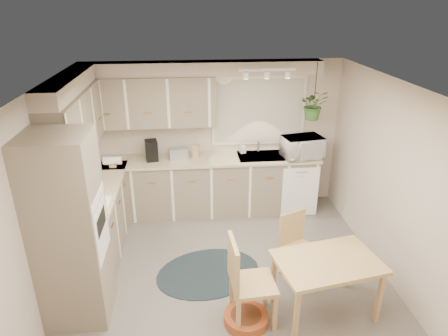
{
  "coord_description": "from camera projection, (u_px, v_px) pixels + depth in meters",
  "views": [
    {
      "loc": [
        -0.43,
        -4.0,
        3.26
      ],
      "look_at": [
        0.0,
        0.55,
        1.3
      ],
      "focal_mm": 32.0,
      "sensor_mm": 36.0,
      "label": 1
    }
  ],
  "objects": [
    {
      "name": "pet_bed",
      "position": [
        246.0,
        318.0,
        4.32
      ],
      "size": [
        0.57,
        0.57,
        0.11
      ],
      "primitive_type": "cylinder",
      "rotation": [
        0.0,
        0.0,
        -0.19
      ],
      "color": "#BF5726",
      "rests_on": "floor"
    },
    {
      "name": "upper_cab_left",
      "position": [
        76.0,
        121.0,
        5.02
      ],
      "size": [
        0.35,
        2.0,
        0.75
      ],
      "primitive_type": "cube",
      "color": "gray",
      "rests_on": "wall_left"
    },
    {
      "name": "chair_left",
      "position": [
        253.0,
        281.0,
        4.19
      ],
      "size": [
        0.51,
        0.51,
        1.02
      ],
      "primitive_type": "cube",
      "rotation": [
        0.0,
        0.0,
        -1.5
      ],
      "color": "tan",
      "rests_on": "floor"
    },
    {
      "name": "base_cab_left",
      "position": [
        98.0,
        220.0,
        5.46
      ],
      "size": [
        0.6,
        1.85,
        0.9
      ],
      "primitive_type": "cube",
      "color": "gray",
      "rests_on": "floor"
    },
    {
      "name": "floor",
      "position": [
        228.0,
        280.0,
        4.99
      ],
      "size": [
        4.2,
        4.2,
        0.0
      ],
      "primitive_type": "plane",
      "color": "slate",
      "rests_on": "ground"
    },
    {
      "name": "wall_back",
      "position": [
        215.0,
        136.0,
        6.43
      ],
      "size": [
        4.0,
        0.04,
        2.4
      ],
      "primitive_type": "cube",
      "color": "beige",
      "rests_on": "floor"
    },
    {
      "name": "soffit_left",
      "position": [
        69.0,
        83.0,
        4.83
      ],
      "size": [
        0.3,
        2.0,
        0.2
      ],
      "primitive_type": "cube",
      "color": "beige",
      "rests_on": "wall_left"
    },
    {
      "name": "coffee_maker",
      "position": [
        152.0,
        150.0,
        6.11
      ],
      "size": [
        0.21,
        0.25,
        0.32
      ],
      "primitive_type": "cube",
      "rotation": [
        0.0,
        0.0,
        0.18
      ],
      "color": "black",
      "rests_on": "counter_back"
    },
    {
      "name": "hanging_plant",
      "position": [
        314.0,
        108.0,
        5.99
      ],
      "size": [
        0.47,
        0.51,
        0.35
      ],
      "primitive_type": "imported",
      "rotation": [
        0.0,
        0.0,
        -0.14
      ],
      "color": "#336327",
      "rests_on": "ceiling"
    },
    {
      "name": "range_hood",
      "position": [
        78.0,
        174.0,
        4.56
      ],
      "size": [
        0.4,
        0.6,
        0.14
      ],
      "primitive_type": "cube",
      "color": "white",
      "rests_on": "upper_cab_left"
    },
    {
      "name": "sink",
      "position": [
        260.0,
        158.0,
        6.34
      ],
      "size": [
        0.7,
        0.48,
        0.1
      ],
      "primitive_type": "cube",
      "color": "#A4A6AB",
      "rests_on": "counter_back"
    },
    {
      "name": "counter_left",
      "position": [
        95.0,
        189.0,
        5.28
      ],
      "size": [
        0.64,
        1.89,
        0.04
      ],
      "primitive_type": "cube",
      "color": "#C8BB92",
      "rests_on": "base_cab_left"
    },
    {
      "name": "base_cab_back",
      "position": [
        204.0,
        186.0,
        6.44
      ],
      "size": [
        3.6,
        0.6,
        0.9
      ],
      "primitive_type": "cube",
      "color": "gray",
      "rests_on": "floor"
    },
    {
      "name": "counter_back",
      "position": [
        204.0,
        160.0,
        6.24
      ],
      "size": [
        3.64,
        0.64,
        0.04
      ],
      "primitive_type": "cube",
      "color": "#C8BB92",
      "rests_on": "base_cab_back"
    },
    {
      "name": "oven_stack",
      "position": [
        70.0,
        232.0,
        4.08
      ],
      "size": [
        0.65,
        0.65,
        2.1
      ],
      "primitive_type": "cube",
      "color": "gray",
      "rests_on": "floor"
    },
    {
      "name": "chair_back",
      "position": [
        300.0,
        248.0,
        4.89
      ],
      "size": [
        0.53,
        0.53,
        0.85
      ],
      "primitive_type": "cube",
      "rotation": [
        0.0,
        0.0,
        3.58
      ],
      "color": "tan",
      "rests_on": "floor"
    },
    {
      "name": "soap_bottle",
      "position": [
        243.0,
        151.0,
        6.42
      ],
      "size": [
        0.13,
        0.21,
        0.09
      ],
      "primitive_type": "imported",
      "rotation": [
        0.0,
        0.0,
        0.22
      ],
      "color": "white",
      "rests_on": "counter_back"
    },
    {
      "name": "wall_right",
      "position": [
        397.0,
        188.0,
        4.69
      ],
      "size": [
        0.04,
        4.2,
        2.4
      ],
      "primitive_type": "cube",
      "color": "beige",
      "rests_on": "floor"
    },
    {
      "name": "toaster",
      "position": [
        178.0,
        153.0,
        6.2
      ],
      "size": [
        0.31,
        0.22,
        0.17
      ],
      "primitive_type": "cube",
      "rotation": [
        0.0,
        0.0,
        0.2
      ],
      "color": "#A4A6AB",
      "rests_on": "counter_back"
    },
    {
      "name": "cooktop",
      "position": [
        85.0,
        209.0,
        4.74
      ],
      "size": [
        0.52,
        0.58,
        0.02
      ],
      "primitive_type": "cube",
      "color": "white",
      "rests_on": "counter_left"
    },
    {
      "name": "wall_clock",
      "position": [
        224.0,
        75.0,
        6.03
      ],
      "size": [
        0.3,
        0.03,
        0.3
      ],
      "primitive_type": "cylinder",
      "rotation": [
        1.57,
        0.0,
        0.0
      ],
      "color": "gold",
      "rests_on": "wall_back"
    },
    {
      "name": "microwave",
      "position": [
        302.0,
        145.0,
        6.21
      ],
      "size": [
        0.66,
        0.44,
        0.41
      ],
      "primitive_type": "imported",
      "rotation": [
        0.0,
        0.0,
        0.19
      ],
      "color": "white",
      "rests_on": "counter_back"
    },
    {
      "name": "track_light_bar",
      "position": [
        267.0,
        70.0,
        5.55
      ],
      "size": [
        0.8,
        0.04,
        0.04
      ],
      "primitive_type": "cube",
      "color": "white",
      "rests_on": "ceiling"
    },
    {
      "name": "window_blinds",
      "position": [
        259.0,
        111.0,
        6.31
      ],
      "size": [
        1.4,
        0.02,
        1.0
      ],
      "primitive_type": "cube",
      "color": "beige",
      "rests_on": "wall_back"
    },
    {
      "name": "upper_cab_back",
      "position": [
        148.0,
        102.0,
        5.94
      ],
      "size": [
        2.0,
        0.35,
        0.75
      ],
      "primitive_type": "cube",
      "color": "gray",
      "rests_on": "wall_back"
    },
    {
      "name": "braided_rug",
      "position": [
        208.0,
        273.0,
        5.12
      ],
      "size": [
        1.54,
        1.3,
        0.01
      ],
      "primitive_type": "ellipsoid",
      "rotation": [
        0.0,
        0.0,
        0.24
      ],
      "color": "black",
      "rests_on": "floor"
    },
    {
      "name": "wall_left",
      "position": [
        46.0,
        203.0,
        4.34
      ],
      "size": [
        0.04,
        4.2,
        2.4
      ],
      "primitive_type": "cube",
      "color": "beige",
      "rests_on": "floor"
    },
    {
      "name": "ceiling",
      "position": [
        229.0,
        89.0,
        4.04
      ],
      "size": [
        4.2,
        4.2,
        0.0
      ],
      "primitive_type": "plane",
      "color": "white",
      "rests_on": "wall_back"
    },
    {
      "name": "soffit_back",
      "position": [
        201.0,
        68.0,
        5.85
      ],
      "size": [
        3.6,
        0.3,
        0.2
      ],
      "primitive_type": "cube",
      "color": "beige",
      "rests_on": "wall_back"
    },
    {
      "name": "dining_table",
      "position": [
        325.0,
        286.0,
        4.38
      ],
      "size": [
        1.2,
        0.91,
        0.68
      ],
      "primitive_type": "cube",
      "rotation": [
        0.0,
        0.0,
        0.18
      ],
      "color": "tan",
      "rests_on": "floor"
    },
    {
      "name": "dishwasher_front",
      "position": [
        300.0,
        192.0,
        6.29
      ],
      "size": [
        0.58,
        0.02,
        0.83
      ],
      "primitive_type": "cube",
      "color": "white",
      "rests_on": "base_cab_back"
    },
    {
      "name": "knife_block",
      "position": [
        196.0,
        151.0,
        6.24
      ],
      "size": [
        0.11,
        0.11,
        0.21
      ],
      "primitive_type": "cube",
      "rotation": [
        0.0,
        0.0,
        -0.24
      ],
      "color": "tan",
      "rests_on": "counter_back"
    },
    {
      "name": "window_frame",
      "position": [
        259.0,
        111.0,
        6.32
      ],
      "size": [
        1.5,
        0.02,
        1.1
      ],
      "primitive_type": "cube",
      "color": "white",
      "rests_on": "wall_back"
    },
    {
      "name": "wall_oven_face",
      "position": [
        102.0,
        230.0,
        4.11
      ],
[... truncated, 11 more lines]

